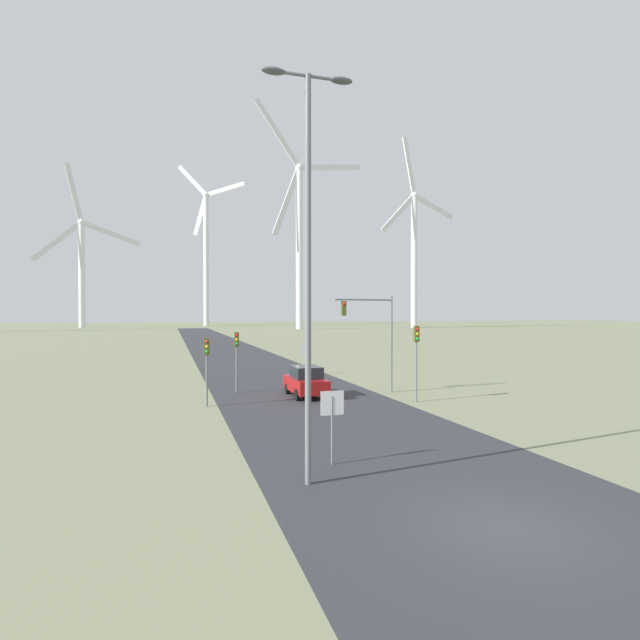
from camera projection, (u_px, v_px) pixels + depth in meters
name	position (u px, v px, depth m)	size (l,w,h in m)	color
ground_plane	(505.00, 527.00, 11.57)	(600.00, 600.00, 0.00)	#757A5B
road_surface	(237.00, 357.00, 57.53)	(10.00, 240.00, 0.01)	#2D2D33
streetlamp	(308.00, 235.00, 14.43)	(2.72, 0.32, 11.94)	slate
stop_sign_near	(332.00, 413.00, 16.39)	(0.81, 0.07, 2.43)	slate
stop_sign_far	(305.00, 354.00, 40.39)	(0.81, 0.07, 2.43)	slate
traffic_light_post_near_left	(207.00, 356.00, 26.63)	(0.28, 0.34, 3.68)	slate
traffic_light_post_near_right	(416.00, 346.00, 28.06)	(0.28, 0.33, 4.29)	slate
traffic_light_post_mid_left	(237.00, 348.00, 31.29)	(0.28, 0.34, 3.81)	slate
traffic_light_mast_overhead	(373.00, 325.00, 31.11)	(3.84, 0.35, 6.10)	slate
car_approaching	(306.00, 381.00, 29.92)	(1.88, 4.13, 1.83)	maroon
wind_turbine_left	(82.00, 260.00, 182.02)	(35.85, 10.82, 59.50)	silver
wind_turbine_center	(206.00, 248.00, 207.74)	(26.45, 13.83, 67.59)	silver
wind_turbine_right	(299.00, 229.00, 163.04)	(39.04, 9.53, 72.38)	silver
wind_turbine_far_right	(414.00, 246.00, 180.55)	(34.34, 10.58, 68.19)	silver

